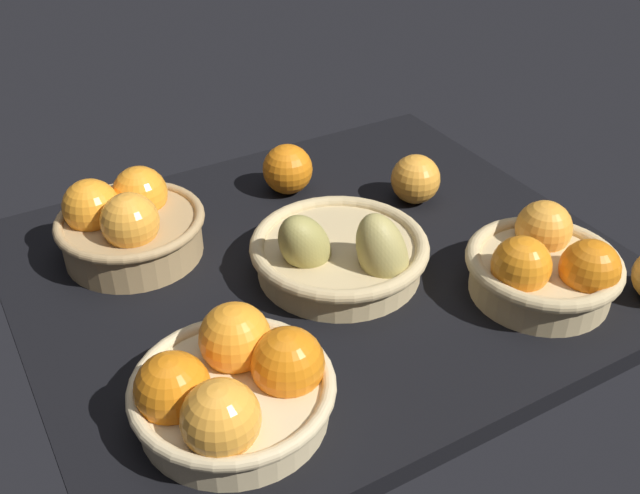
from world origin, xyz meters
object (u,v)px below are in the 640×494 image
basket_far_right (232,387)px  basket_near_right (128,224)px  loose_orange_back_gap (288,169)px  loose_orange_side_gap (416,179)px  basket_center_pears (340,253)px  basket_far_left (545,266)px

basket_far_right → basket_near_right: (-0.25, -36.77, 0.70)cm
loose_orange_back_gap → loose_orange_side_gap: bearing=141.6°
basket_center_pears → loose_orange_side_gap: size_ratio=3.15×
basket_far_right → loose_orange_back_gap: size_ratio=2.77×
basket_far_right → basket_far_left: same height
loose_orange_side_gap → basket_far_left: bearing=90.9°
basket_far_right → loose_orange_side_gap: basket_far_right is taller
basket_near_right → loose_orange_side_gap: size_ratio=2.67×
basket_near_right → loose_orange_back_gap: 28.88cm
basket_center_pears → loose_orange_back_gap: size_ratio=3.04×
basket_far_right → loose_orange_back_gap: (-28.77, -41.22, -0.18)cm
loose_orange_back_gap → loose_orange_side_gap: size_ratio=1.04×
basket_center_pears → loose_orange_side_gap: 24.04cm
basket_center_pears → basket_far_left: 27.81cm
basket_near_right → loose_orange_back_gap: bearing=-171.1°
basket_center_pears → basket_far_left: size_ratio=1.21×
basket_center_pears → basket_far_right: bearing=34.7°
basket_far_right → basket_far_left: 45.83cm
basket_far_right → loose_orange_back_gap: basket_far_right is taller
basket_center_pears → basket_far_left: (-21.65, 17.44, 0.89)cm
basket_near_right → basket_far_left: basket_near_right is taller
basket_near_right → basket_far_left: bearing=140.6°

